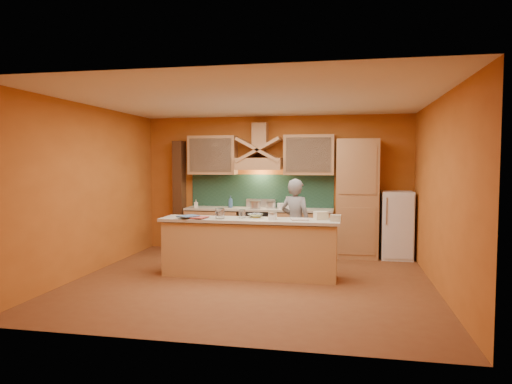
% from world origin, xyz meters
% --- Properties ---
extents(floor, '(5.50, 5.00, 0.01)m').
position_xyz_m(floor, '(0.00, 0.00, 0.00)').
color(floor, brown).
rests_on(floor, ground).
extents(ceiling, '(5.50, 5.00, 0.01)m').
position_xyz_m(ceiling, '(0.00, 0.00, 2.80)').
color(ceiling, white).
rests_on(ceiling, wall_back).
extents(wall_back, '(5.50, 0.02, 2.80)m').
position_xyz_m(wall_back, '(0.00, 2.50, 1.40)').
color(wall_back, '#C06625').
rests_on(wall_back, floor).
extents(wall_front, '(5.50, 0.02, 2.80)m').
position_xyz_m(wall_front, '(0.00, -2.50, 1.40)').
color(wall_front, '#C06625').
rests_on(wall_front, floor).
extents(wall_left, '(0.02, 5.00, 2.80)m').
position_xyz_m(wall_left, '(-2.75, 0.00, 1.40)').
color(wall_left, '#C06625').
rests_on(wall_left, floor).
extents(wall_right, '(0.02, 5.00, 2.80)m').
position_xyz_m(wall_right, '(2.75, 0.00, 1.40)').
color(wall_right, '#C06625').
rests_on(wall_right, floor).
extents(base_cabinet_left, '(1.10, 0.60, 0.86)m').
position_xyz_m(base_cabinet_left, '(-1.25, 2.20, 0.43)').
color(base_cabinet_left, tan).
rests_on(base_cabinet_left, floor).
extents(base_cabinet_right, '(1.10, 0.60, 0.86)m').
position_xyz_m(base_cabinet_right, '(0.65, 2.20, 0.43)').
color(base_cabinet_right, tan).
rests_on(base_cabinet_right, floor).
extents(counter_top, '(3.00, 0.62, 0.04)m').
position_xyz_m(counter_top, '(-0.30, 2.20, 0.90)').
color(counter_top, beige).
rests_on(counter_top, base_cabinet_left).
extents(stove, '(0.60, 0.58, 0.90)m').
position_xyz_m(stove, '(-0.30, 2.20, 0.45)').
color(stove, black).
rests_on(stove, floor).
extents(backsplash, '(3.00, 0.03, 0.70)m').
position_xyz_m(backsplash, '(-0.30, 2.48, 1.25)').
color(backsplash, '#19392C').
rests_on(backsplash, wall_back).
extents(range_hood, '(0.92, 0.50, 0.24)m').
position_xyz_m(range_hood, '(-0.30, 2.25, 1.82)').
color(range_hood, tan).
rests_on(range_hood, wall_back).
extents(hood_chimney, '(0.30, 0.30, 0.50)m').
position_xyz_m(hood_chimney, '(-0.30, 2.35, 2.40)').
color(hood_chimney, tan).
rests_on(hood_chimney, wall_back).
extents(upper_cabinet_left, '(1.00, 0.35, 0.80)m').
position_xyz_m(upper_cabinet_left, '(-1.30, 2.33, 2.00)').
color(upper_cabinet_left, tan).
rests_on(upper_cabinet_left, wall_back).
extents(upper_cabinet_right, '(1.00, 0.35, 0.80)m').
position_xyz_m(upper_cabinet_right, '(0.70, 2.33, 2.00)').
color(upper_cabinet_right, tan).
rests_on(upper_cabinet_right, wall_back).
extents(pantry_column, '(0.80, 0.60, 2.30)m').
position_xyz_m(pantry_column, '(1.65, 2.20, 1.15)').
color(pantry_column, tan).
rests_on(pantry_column, floor).
extents(fridge, '(0.58, 0.60, 1.30)m').
position_xyz_m(fridge, '(2.40, 2.20, 0.65)').
color(fridge, white).
rests_on(fridge, floor).
extents(trim_column_left, '(0.20, 0.30, 2.30)m').
position_xyz_m(trim_column_left, '(-2.05, 2.35, 1.15)').
color(trim_column_left, '#472816').
rests_on(trim_column_left, floor).
extents(island_body, '(2.80, 0.55, 0.88)m').
position_xyz_m(island_body, '(-0.10, 0.30, 0.44)').
color(island_body, tan).
rests_on(island_body, floor).
extents(island_top, '(2.90, 0.62, 0.05)m').
position_xyz_m(island_top, '(-0.10, 0.30, 0.92)').
color(island_top, beige).
rests_on(island_top, island_body).
extents(person, '(0.67, 0.57, 1.57)m').
position_xyz_m(person, '(0.56, 1.15, 0.78)').
color(person, gray).
rests_on(person, floor).
extents(pot_large, '(0.27, 0.27, 0.17)m').
position_xyz_m(pot_large, '(-0.35, 2.10, 0.99)').
color(pot_large, silver).
rests_on(pot_large, stove).
extents(pot_small, '(0.26, 0.26, 0.14)m').
position_xyz_m(pot_small, '(-0.06, 2.24, 0.97)').
color(pot_small, silver).
rests_on(pot_small, stove).
extents(soap_bottle_a, '(0.10, 0.10, 0.17)m').
position_xyz_m(soap_bottle_a, '(-1.58, 2.05, 1.00)').
color(soap_bottle_a, silver).
rests_on(soap_bottle_a, counter_top).
extents(soap_bottle_b, '(0.13, 0.13, 0.24)m').
position_xyz_m(soap_bottle_b, '(-0.90, 2.22, 1.04)').
color(soap_bottle_b, '#355B91').
rests_on(soap_bottle_b, counter_top).
extents(bowl_back, '(0.27, 0.27, 0.06)m').
position_xyz_m(bowl_back, '(0.48, 2.28, 0.95)').
color(bowl_back, white).
rests_on(bowl_back, counter_top).
extents(dish_rack, '(0.37, 0.34, 0.11)m').
position_xyz_m(dish_rack, '(0.25, 2.22, 0.97)').
color(dish_rack, white).
rests_on(dish_rack, counter_top).
extents(book_lower, '(0.27, 0.33, 0.03)m').
position_xyz_m(book_lower, '(-1.00, 0.18, 0.96)').
color(book_lower, '#A8453C').
rests_on(book_lower, island_top).
extents(book_upper, '(0.36, 0.39, 0.02)m').
position_xyz_m(book_upper, '(-1.18, 0.21, 0.98)').
color(book_upper, '#426392').
rests_on(book_upper, island_top).
extents(jar_large, '(0.18, 0.18, 0.17)m').
position_xyz_m(jar_large, '(-0.56, 0.20, 1.03)').
color(jar_large, white).
rests_on(jar_large, island_top).
extents(jar_small, '(0.12, 0.12, 0.14)m').
position_xyz_m(jar_small, '(-0.23, 0.38, 1.01)').
color(jar_small, silver).
rests_on(jar_small, island_top).
extents(kitchen_scale, '(0.13, 0.13, 0.09)m').
position_xyz_m(kitchen_scale, '(0.29, 0.25, 0.99)').
color(kitchen_scale, white).
rests_on(kitchen_scale, island_top).
extents(mixing_bowl, '(0.32, 0.32, 0.07)m').
position_xyz_m(mixing_bowl, '(-0.03, 0.47, 0.98)').
color(mixing_bowl, white).
rests_on(mixing_bowl, island_top).
extents(cloth, '(0.31, 0.26, 0.02)m').
position_xyz_m(cloth, '(0.71, 0.29, 0.95)').
color(cloth, beige).
rests_on(cloth, island_top).
extents(grocery_bag_a, '(0.25, 0.23, 0.13)m').
position_xyz_m(grocery_bag_a, '(1.04, 0.42, 1.01)').
color(grocery_bag_a, beige).
rests_on(grocery_bag_a, island_top).
extents(grocery_bag_b, '(0.17, 0.14, 0.10)m').
position_xyz_m(grocery_bag_b, '(1.28, 0.23, 1.00)').
color(grocery_bag_b, beige).
rests_on(grocery_bag_b, island_top).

